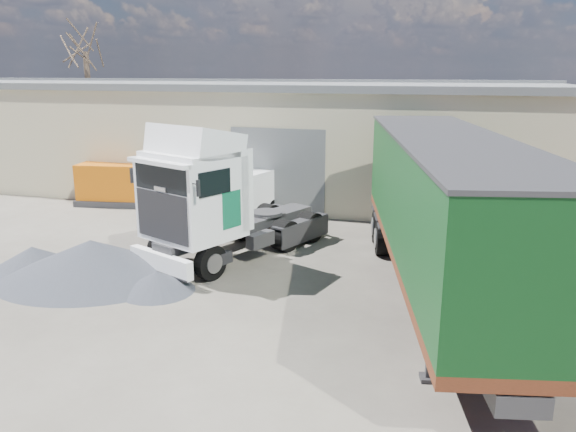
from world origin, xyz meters
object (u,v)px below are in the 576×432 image
(bare_tree, at_px, (84,36))
(panel_van, at_px, (228,198))
(box_trailer, at_px, (445,202))
(tractor_unit, at_px, (214,205))
(orange_skip, at_px, (113,186))

(bare_tree, bearing_deg, panel_van, -38.79)
(bare_tree, bearing_deg, box_trailer, -36.93)
(tractor_unit, relative_size, box_trailer, 0.52)
(tractor_unit, relative_size, orange_skip, 2.13)
(bare_tree, xyz_separation_m, panel_van, (14.48, -11.64, -6.94))
(tractor_unit, height_order, orange_skip, tractor_unit)
(box_trailer, height_order, orange_skip, box_trailer)
(box_trailer, distance_m, panel_van, 10.08)
(panel_van, bearing_deg, tractor_unit, -58.09)
(box_trailer, bearing_deg, tractor_unit, 159.14)
(bare_tree, xyz_separation_m, box_trailer, (22.78, -17.12, -5.31))
(box_trailer, relative_size, orange_skip, 4.10)
(panel_van, distance_m, orange_skip, 6.41)
(box_trailer, xyz_separation_m, orange_skip, (-14.54, 6.92, -1.81))
(bare_tree, distance_m, box_trailer, 28.99)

